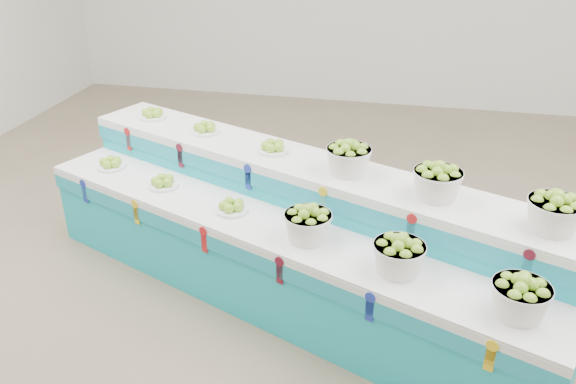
{
  "coord_description": "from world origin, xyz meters",
  "views": [
    {
      "loc": [
        0.27,
        -3.68,
        2.84
      ],
      "look_at": [
        -0.56,
        0.09,
        0.87
      ],
      "focal_mm": 36.41,
      "sensor_mm": 36.0,
      "label": 1
    }
  ],
  "objects_px": {
    "plate_upper_mid": "(205,127)",
    "display_stand": "(288,234)",
    "basket_lower_left": "(308,224)",
    "basket_upper_right": "(554,212)"
  },
  "relations": [
    {
      "from": "basket_lower_left",
      "to": "display_stand",
      "type": "bearing_deg",
      "value": 120.39
    },
    {
      "from": "basket_lower_left",
      "to": "plate_upper_mid",
      "type": "height_order",
      "value": "plate_upper_mid"
    },
    {
      "from": "display_stand",
      "to": "plate_upper_mid",
      "type": "relative_size",
      "value": 17.57
    },
    {
      "from": "plate_upper_mid",
      "to": "basket_upper_right",
      "type": "bearing_deg",
      "value": -22.57
    },
    {
      "from": "display_stand",
      "to": "plate_upper_mid",
      "type": "xyz_separation_m",
      "value": [
        -0.87,
        0.65,
        0.56
      ]
    },
    {
      "from": "display_stand",
      "to": "plate_upper_mid",
      "type": "distance_m",
      "value": 1.22
    },
    {
      "from": "display_stand",
      "to": "basket_lower_left",
      "type": "xyz_separation_m",
      "value": [
        0.22,
        -0.38,
        0.33
      ]
    },
    {
      "from": "plate_upper_mid",
      "to": "display_stand",
      "type": "bearing_deg",
      "value": -36.71
    },
    {
      "from": "plate_upper_mid",
      "to": "basket_lower_left",
      "type": "bearing_deg",
      "value": -43.26
    },
    {
      "from": "basket_upper_right",
      "to": "display_stand",
      "type": "bearing_deg",
      "value": 165.95
    }
  ]
}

